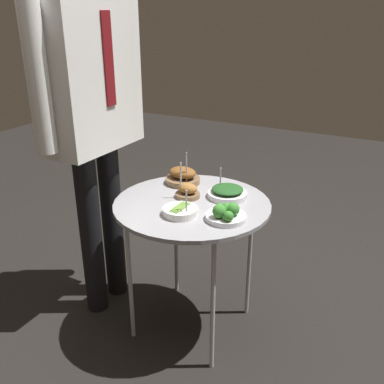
% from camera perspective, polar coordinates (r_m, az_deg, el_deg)
% --- Properties ---
extents(ground_plane, '(8.00, 8.00, 0.00)m').
position_cam_1_polar(ground_plane, '(2.26, 0.00, -17.08)').
color(ground_plane, black).
extents(serving_cart, '(0.70, 0.70, 0.67)m').
position_cam_1_polar(serving_cart, '(1.92, 0.00, -2.60)').
color(serving_cart, '#939399').
rests_on(serving_cart, ground_plane).
extents(bowl_broccoli_front_right, '(0.17, 0.17, 0.08)m').
position_cam_1_polar(bowl_broccoli_front_right, '(1.73, 4.53, -2.92)').
color(bowl_broccoli_front_right, silver).
rests_on(bowl_broccoli_front_right, serving_cart).
extents(bowl_asparagus_back_left, '(0.15, 0.15, 0.12)m').
position_cam_1_polar(bowl_asparagus_back_left, '(1.78, -1.57, -2.55)').
color(bowl_asparagus_back_left, white).
rests_on(bowl_asparagus_back_left, serving_cart).
extents(bowl_roast_mid_left, '(0.11, 0.11, 0.17)m').
position_cam_1_polar(bowl_roast_mid_left, '(1.94, -0.60, 0.11)').
color(bowl_roast_mid_left, brown).
rests_on(bowl_roast_mid_left, serving_cart).
extents(bowl_roast_front_left, '(0.17, 0.17, 0.17)m').
position_cam_1_polar(bowl_roast_front_left, '(2.11, -1.25, 2.09)').
color(bowl_roast_front_left, brown).
rests_on(bowl_roast_front_left, serving_cart).
extents(bowl_spinach_mid_right, '(0.18, 0.18, 0.13)m').
position_cam_1_polar(bowl_spinach_mid_right, '(1.95, 4.73, -0.04)').
color(bowl_spinach_mid_right, silver).
rests_on(bowl_spinach_mid_right, serving_cart).
extents(waiter_figure, '(0.64, 0.24, 1.74)m').
position_cam_1_polar(waiter_figure, '(2.03, -13.46, 12.42)').
color(waiter_figure, black).
rests_on(waiter_figure, ground_plane).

